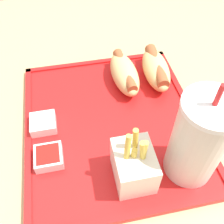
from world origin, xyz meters
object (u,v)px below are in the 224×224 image
at_px(sauce_cup_mayo, 43,123).
at_px(hot_dog_far, 156,69).
at_px(hot_dog_near, 124,73).
at_px(soda_cup, 199,140).
at_px(fries_carton, 134,165).
at_px(sauce_cup_ketchup, 49,157).

bearing_deg(sauce_cup_mayo, hot_dog_far, 110.03).
bearing_deg(hot_dog_near, soda_cup, 14.16).
height_order(fries_carton, sauce_cup_mayo, fries_carton).
xyz_separation_m(hot_dog_far, hot_dog_near, (0.00, -0.07, -0.00)).
bearing_deg(soda_cup, hot_dog_far, 176.51).
distance_m(hot_dog_near, sauce_cup_mayo, 0.21).
distance_m(hot_dog_near, sauce_cup_ketchup, 0.25).
relative_size(soda_cup, sauce_cup_mayo, 4.08).
bearing_deg(hot_dog_far, sauce_cup_mayo, -69.97).
bearing_deg(hot_dog_far, hot_dog_near, -90.00).
distance_m(soda_cup, hot_dog_near, 0.25).
height_order(fries_carton, sauce_cup_ketchup, fries_carton).
distance_m(soda_cup, sauce_cup_ketchup, 0.26).
distance_m(soda_cup, sauce_cup_mayo, 0.29).
height_order(hot_dog_far, hot_dog_near, same).
bearing_deg(sauce_cup_ketchup, sauce_cup_mayo, -174.90).
bearing_deg(sauce_cup_mayo, soda_cup, 60.16).
bearing_deg(hot_dog_far, fries_carton, -25.90).
distance_m(hot_dog_far, fries_carton, 0.26).
xyz_separation_m(soda_cup, hot_dog_near, (-0.24, -0.06, -0.06)).
height_order(soda_cup, sauce_cup_ketchup, soda_cup).
xyz_separation_m(hot_dog_far, fries_carton, (0.23, -0.11, 0.01)).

